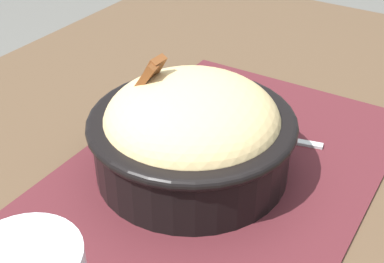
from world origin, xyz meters
TOP-DOWN VIEW (x-y plane):
  - table at (0.00, 0.00)m, footprint 1.09×0.84m
  - placemat at (-0.02, -0.02)m, footprint 0.44×0.32m
  - bowl at (-0.04, 0.01)m, footprint 0.25×0.25m
  - fork at (0.06, -0.03)m, footprint 0.04×0.12m

SIDE VIEW (x-z plane):
  - table at x=0.00m, z-range 0.30..1.04m
  - placemat at x=-0.02m, z-range 0.74..0.74m
  - fork at x=0.06m, z-range 0.74..0.75m
  - bowl at x=-0.04m, z-range 0.73..0.86m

